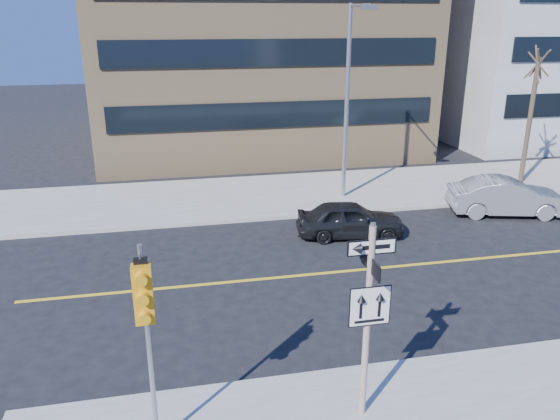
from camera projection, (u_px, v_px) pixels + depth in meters
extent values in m
plane|color=black|center=(326.00, 349.00, 13.28)|extent=(120.00, 120.00, 0.00)
cylinder|color=silver|center=(367.00, 325.00, 10.26)|extent=(0.13, 0.13, 4.00)
cylinder|color=gray|center=(373.00, 225.00, 9.58)|extent=(0.10, 0.10, 0.06)
cube|color=black|center=(372.00, 247.00, 9.72)|extent=(0.92, 0.03, 0.30)
cube|color=black|center=(371.00, 265.00, 9.84)|extent=(0.03, 0.92, 0.30)
cube|color=white|center=(370.00, 306.00, 10.03)|extent=(0.80, 0.03, 0.80)
cylinder|color=gray|center=(149.00, 350.00, 9.49)|extent=(0.09, 0.09, 4.00)
cube|color=orange|center=(143.00, 294.00, 8.90)|extent=(0.32, 0.22, 1.05)
sphere|color=#8C0705|center=(141.00, 278.00, 8.67)|extent=(0.17, 0.17, 0.17)
sphere|color=black|center=(143.00, 298.00, 8.79)|extent=(0.17, 0.17, 0.17)
sphere|color=black|center=(145.00, 317.00, 8.91)|extent=(0.17, 0.17, 0.17)
imported|color=black|center=(350.00, 219.00, 19.89)|extent=(2.07, 4.06, 1.32)
imported|color=gray|center=(507.00, 197.00, 22.07)|extent=(2.69, 4.83, 1.51)
cylinder|color=gray|center=(347.00, 105.00, 22.82)|extent=(0.18, 0.18, 8.00)
cylinder|color=gray|center=(359.00, 5.00, 20.59)|extent=(0.10, 2.20, 0.10)
cube|color=gray|center=(368.00, 8.00, 19.71)|extent=(0.55, 0.30, 0.16)
cylinder|color=#372C21|center=(529.00, 122.00, 25.20)|extent=(0.22, 0.22, 5.80)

